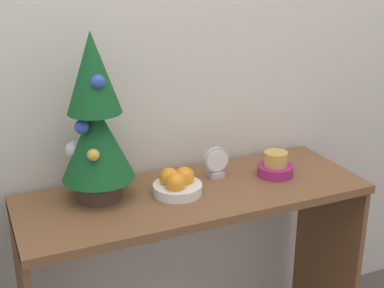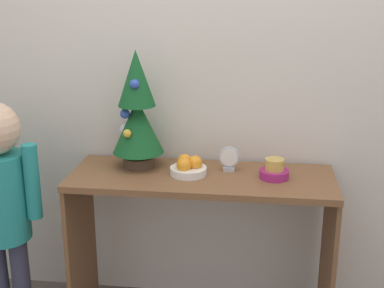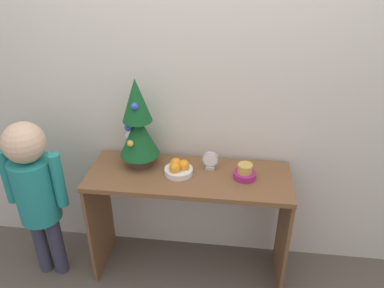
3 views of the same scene
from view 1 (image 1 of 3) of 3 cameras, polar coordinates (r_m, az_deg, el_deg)
The scene contains 6 objects.
back_wall at distance 1.93m, azimuth -2.91°, elevation 11.30°, with size 7.00×0.05×2.50m, color beige.
console_table at distance 1.92m, azimuth 0.26°, elevation -9.76°, with size 1.20×0.43×0.76m.
mini_tree at distance 1.72m, azimuth -10.27°, elevation 2.35°, with size 0.24×0.24×0.55m.
fruit_bowl at distance 1.81m, azimuth -1.61°, elevation -4.29°, with size 0.17×0.17×0.09m.
singing_bowl at distance 1.97m, azimuth 8.88°, elevation -2.34°, with size 0.13×0.13×0.09m.
desk_clock at distance 1.93m, azimuth 2.62°, elevation -1.99°, with size 0.10×0.04×0.12m.
Camera 1 is at (-0.68, -1.31, 1.55)m, focal length 50.00 mm.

